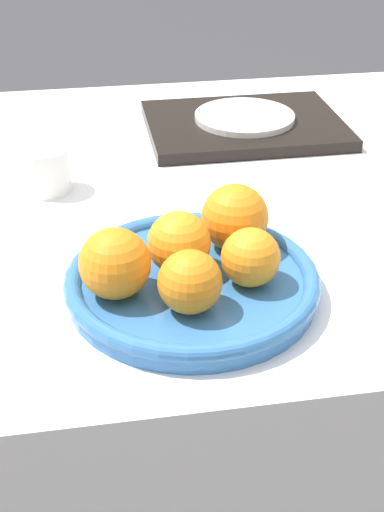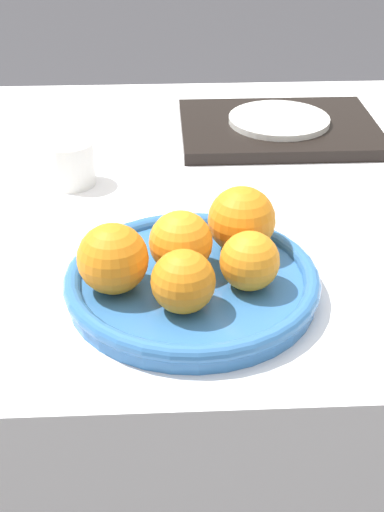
{
  "view_description": "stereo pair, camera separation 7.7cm",
  "coord_description": "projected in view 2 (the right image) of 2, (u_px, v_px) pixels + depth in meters",
  "views": [
    {
      "loc": [
        -0.03,
        -0.93,
        1.21
      ],
      "look_at": [
        0.08,
        -0.28,
        0.8
      ],
      "focal_mm": 50.0,
      "sensor_mm": 36.0,
      "label": 1
    },
    {
      "loc": [
        0.05,
        -0.94,
        1.21
      ],
      "look_at": [
        0.08,
        -0.28,
        0.8
      ],
      "focal_mm": 50.0,
      "sensor_mm": 36.0,
      "label": 2
    }
  ],
  "objects": [
    {
      "name": "table",
      "position": [
        139.0,
        383.0,
        1.23
      ],
      "size": [
        1.55,
        0.93,
        0.75
      ],
      "color": "white",
      "rests_on": "ground_plane"
    },
    {
      "name": "fruit_platter",
      "position": [
        192.0,
        282.0,
        0.79
      ],
      "size": [
        0.28,
        0.28,
        0.03
      ],
      "color": "#336BAD",
      "rests_on": "table"
    },
    {
      "name": "orange_0",
      "position": [
        181.0,
        242.0,
        0.78
      ],
      "size": [
        0.07,
        0.07,
        0.07
      ],
      "color": "orange",
      "rests_on": "fruit_platter"
    },
    {
      "name": "orange_1",
      "position": [
        113.0,
        259.0,
        0.75
      ],
      "size": [
        0.08,
        0.08,
        0.08
      ],
      "color": "orange",
      "rests_on": "fruit_platter"
    },
    {
      "name": "orange_2",
      "position": [
        250.0,
        261.0,
        0.76
      ],
      "size": [
        0.06,
        0.06,
        0.06
      ],
      "color": "orange",
      "rests_on": "fruit_platter"
    },
    {
      "name": "orange_3",
      "position": [
        183.0,
        282.0,
        0.72
      ],
      "size": [
        0.07,
        0.07,
        0.07
      ],
      "color": "orange",
      "rests_on": "fruit_platter"
    },
    {
      "name": "orange_4",
      "position": [
        242.0,
        220.0,
        0.82
      ],
      "size": [
        0.08,
        0.08,
        0.08
      ],
      "color": "orange",
      "rests_on": "fruit_platter"
    },
    {
      "name": "serving_tray",
      "position": [
        278.0,
        128.0,
        1.2
      ],
      "size": [
        0.33,
        0.25,
        0.02
      ],
      "color": "black",
      "rests_on": "table"
    },
    {
      "name": "side_plate",
      "position": [
        279.0,
        120.0,
        1.19
      ],
      "size": [
        0.17,
        0.17,
        0.01
      ],
      "color": "silver",
      "rests_on": "serving_tray"
    },
    {
      "name": "cup_1",
      "position": [
        70.0,
        163.0,
        1.03
      ],
      "size": [
        0.07,
        0.07,
        0.06
      ],
      "color": "white",
      "rests_on": "table"
    }
  ]
}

